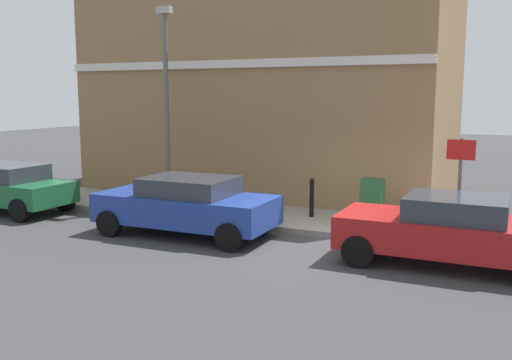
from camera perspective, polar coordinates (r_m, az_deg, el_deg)
ground at (r=13.14m, az=6.17°, el=-6.42°), size 80.00×80.00×0.00m
sidewalk at (r=17.53m, az=-10.53°, el=-2.46°), size 2.59×30.00×0.15m
corner_building at (r=20.22m, az=1.92°, el=9.23°), size 6.80×11.85×7.24m
car_red at (r=11.90m, az=18.84°, el=-4.76°), size 1.89×4.27×1.42m
car_blue at (r=13.83m, az=-6.96°, el=-2.46°), size 2.03×4.37×1.43m
car_green at (r=18.12m, az=-24.01°, el=-0.61°), size 1.91×4.34×1.38m
utility_cabinet at (r=14.63m, az=11.56°, el=-2.26°), size 0.46×0.61×1.15m
bollard_near_cabinet at (r=15.19m, az=5.61°, el=-1.64°), size 0.14×0.14×1.04m
bollard_far_kerb at (r=14.81m, az=-2.59°, el=-1.87°), size 0.14×0.14×1.04m
street_sign at (r=13.20m, az=19.78°, el=0.55°), size 0.08×0.60×2.30m
lamppost at (r=16.92m, az=-8.99°, el=8.18°), size 0.20×0.44×5.72m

